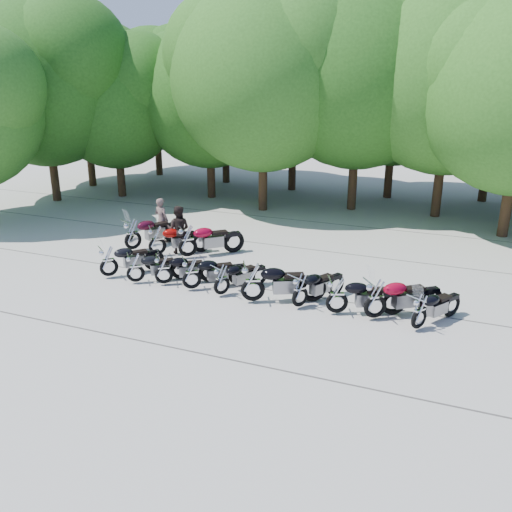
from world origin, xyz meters
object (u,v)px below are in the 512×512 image
at_px(motorcycle_7, 337,294).
at_px(rider_0, 162,220).
at_px(motorcycle_2, 164,268).
at_px(motorcycle_11, 157,240).
at_px(motorcycle_4, 222,279).
at_px(motorcycle_3, 192,272).
at_px(motorcycle_6, 300,289).
at_px(motorcycle_1, 135,267).
at_px(motorcycle_9, 420,311).
at_px(rider_1, 179,229).
at_px(motorcycle_10, 133,233).
at_px(motorcycle_5, 253,281).
at_px(motorcycle_12, 188,240).
at_px(motorcycle_8, 376,298).
at_px(motorcycle_0, 108,260).

bearing_deg(motorcycle_7, rider_0, 40.29).
relative_size(motorcycle_2, motorcycle_11, 0.89).
bearing_deg(rider_0, motorcycle_4, 151.94).
distance_m(motorcycle_2, motorcycle_4, 2.14).
distance_m(motorcycle_3, motorcycle_6, 3.62).
distance_m(motorcycle_1, motorcycle_11, 2.79).
bearing_deg(motorcycle_11, motorcycle_9, -144.75).
bearing_deg(motorcycle_9, rider_1, 11.64).
height_order(motorcycle_1, motorcycle_10, motorcycle_10).
xyz_separation_m(motorcycle_7, motorcycle_11, (-7.57, 2.56, 0.02)).
bearing_deg(motorcycle_5, motorcycle_10, 39.15).
relative_size(motorcycle_2, motorcycle_12, 0.82).
bearing_deg(motorcycle_10, motorcycle_5, -177.18).
relative_size(motorcycle_5, rider_0, 1.38).
bearing_deg(motorcycle_10, motorcycle_9, -166.90).
bearing_deg(motorcycle_12, motorcycle_8, -153.92).
height_order(motorcycle_0, motorcycle_5, motorcycle_5).
xyz_separation_m(motorcycle_5, motorcycle_11, (-5.02, 2.69, -0.05)).
bearing_deg(motorcycle_9, motorcycle_0, 30.77).
bearing_deg(motorcycle_6, rider_1, 0.23).
bearing_deg(motorcycle_0, motorcycle_7, -140.97).
bearing_deg(motorcycle_6, rider_0, -1.44).
xyz_separation_m(motorcycle_1, motorcycle_6, (5.63, 0.16, 0.02)).
bearing_deg(motorcycle_3, motorcycle_11, 8.74).
xyz_separation_m(motorcycle_2, motorcycle_6, (4.68, -0.06, 0.01)).
xyz_separation_m(motorcycle_8, motorcycle_10, (-9.88, 2.67, 0.03)).
bearing_deg(motorcycle_4, motorcycle_11, -2.64).
distance_m(motorcycle_0, rider_0, 4.29).
xyz_separation_m(motorcycle_9, motorcycle_11, (-9.87, 2.68, 0.08)).
bearing_deg(motorcycle_4, motorcycle_2, 27.86).
distance_m(motorcycle_3, motorcycle_4, 1.08).
relative_size(motorcycle_10, rider_1, 1.34).
distance_m(motorcycle_12, rider_1, 0.79).
bearing_deg(motorcycle_1, rider_1, -33.24).
bearing_deg(motorcycle_12, motorcycle_7, -157.58).
bearing_deg(motorcycle_0, motorcycle_8, -140.45).
xyz_separation_m(motorcycle_2, motorcycle_9, (8.10, -0.23, -0.01)).
xyz_separation_m(motorcycle_10, rider_1, (1.78, 0.47, 0.22)).
xyz_separation_m(motorcycle_2, motorcycle_12, (-0.58, 2.68, 0.13)).
xyz_separation_m(motorcycle_0, motorcycle_2, (2.08, 0.12, -0.03)).
bearing_deg(motorcycle_1, motorcycle_12, -44.88).
bearing_deg(rider_1, motorcycle_4, 124.22).
distance_m(motorcycle_8, rider_1, 8.69).
relative_size(motorcycle_0, rider_0, 1.20).
height_order(motorcycle_3, motorcycle_12, motorcycle_12).
relative_size(motorcycle_5, rider_1, 1.35).
xyz_separation_m(motorcycle_3, rider_0, (-3.63, 4.18, 0.30)).
relative_size(motorcycle_1, rider_0, 1.13).
relative_size(motorcycle_1, motorcycle_9, 1.00).
bearing_deg(motorcycle_1, rider_0, -17.19).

